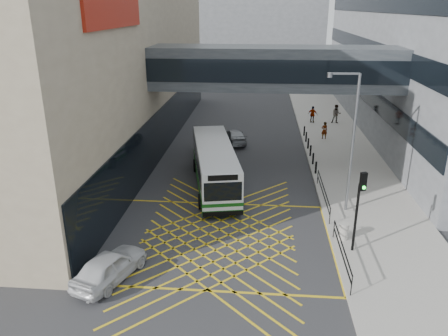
% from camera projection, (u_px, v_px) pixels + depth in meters
% --- Properties ---
extents(ground, '(120.00, 120.00, 0.00)m').
position_uv_depth(ground, '(218.00, 239.00, 23.34)').
color(ground, '#333335').
extents(building_whsmith, '(24.17, 42.00, 16.00)m').
position_uv_depth(building_whsmith, '(25.00, 53.00, 36.94)').
color(building_whsmith, tan).
rests_on(building_whsmith, ground).
extents(building_far, '(28.00, 16.00, 18.00)m').
position_uv_depth(building_far, '(240.00, 22.00, 76.36)').
color(building_far, slate).
rests_on(building_far, ground).
extents(skybridge, '(20.00, 4.10, 3.00)m').
position_uv_depth(skybridge, '(275.00, 68.00, 31.68)').
color(skybridge, '#3A3F44').
rests_on(skybridge, ground).
extents(pavement, '(6.00, 54.00, 0.16)m').
position_uv_depth(pavement, '(342.00, 154.00, 36.59)').
color(pavement, '#A7A299').
rests_on(pavement, ground).
extents(box_junction, '(12.00, 9.00, 0.01)m').
position_uv_depth(box_junction, '(218.00, 239.00, 23.34)').
color(box_junction, gold).
rests_on(box_junction, ground).
extents(bus, '(4.43, 10.76, 2.94)m').
position_uv_depth(bus, '(214.00, 164.00, 29.76)').
color(bus, silver).
rests_on(bus, ground).
extents(car_white, '(3.20, 4.76, 1.40)m').
position_uv_depth(car_white, '(110.00, 266.00, 19.73)').
color(car_white, silver).
rests_on(car_white, ground).
extents(car_dark, '(2.19, 4.65, 1.41)m').
position_uv_depth(car_dark, '(209.00, 143.00, 37.43)').
color(car_dark, black).
rests_on(car_dark, ground).
extents(car_silver, '(2.71, 4.45, 1.29)m').
position_uv_depth(car_silver, '(235.00, 136.00, 39.57)').
color(car_silver, gray).
rests_on(car_silver, ground).
extents(traffic_light, '(0.35, 0.51, 4.28)m').
position_uv_depth(traffic_light, '(359.00, 201.00, 20.96)').
color(traffic_light, black).
rests_on(traffic_light, pavement).
extents(street_lamp, '(1.86, 0.32, 8.18)m').
position_uv_depth(street_lamp, '(350.00, 135.00, 24.78)').
color(street_lamp, slate).
rests_on(street_lamp, pavement).
extents(litter_bin, '(0.52, 0.52, 0.89)m').
position_uv_depth(litter_bin, '(344.00, 231.00, 22.94)').
color(litter_bin, '#ADA89E').
rests_on(litter_bin, pavement).
extents(kerb_railings, '(0.05, 12.54, 1.00)m').
position_uv_depth(kerb_railings, '(331.00, 214.00, 24.20)').
color(kerb_railings, black).
rests_on(kerb_railings, pavement).
extents(bollards, '(0.14, 10.14, 0.90)m').
position_uv_depth(bollards, '(309.00, 147.00, 36.62)').
color(bollards, black).
rests_on(bollards, pavement).
extents(pedestrian_a, '(0.72, 0.59, 1.59)m').
position_uv_depth(pedestrian_a, '(324.00, 130.00, 40.19)').
color(pedestrian_a, gray).
rests_on(pedestrian_a, pavement).
extents(pedestrian_b, '(0.99, 0.62, 1.94)m').
position_uv_depth(pedestrian_b, '(336.00, 114.00, 45.46)').
color(pedestrian_b, gray).
rests_on(pedestrian_b, pavement).
extents(pedestrian_c, '(1.13, 0.85, 1.73)m').
position_uv_depth(pedestrian_c, '(313.00, 114.00, 45.73)').
color(pedestrian_c, gray).
rests_on(pedestrian_c, pavement).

